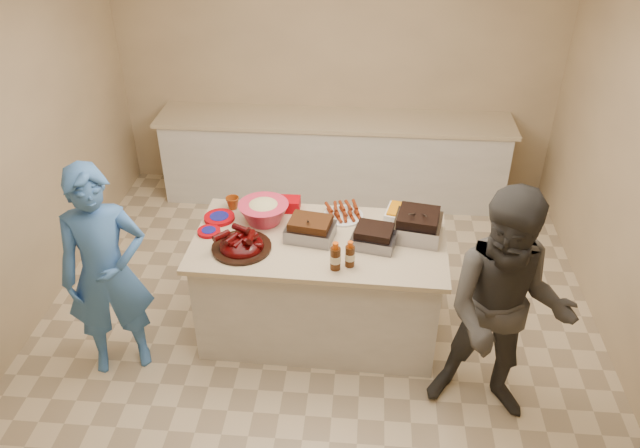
# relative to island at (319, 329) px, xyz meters

# --- Properties ---
(room) EXTENTS (4.50, 5.00, 2.70)m
(room) POSITION_rel_island_xyz_m (-0.03, -0.08, 0.00)
(room) COLOR tan
(room) RESTS_ON ground
(back_counter) EXTENTS (3.60, 0.64, 0.90)m
(back_counter) POSITION_rel_island_xyz_m (-0.03, 2.12, 0.45)
(back_counter) COLOR silver
(back_counter) RESTS_ON ground
(island) EXTENTS (1.86, 1.02, 0.87)m
(island) POSITION_rel_island_xyz_m (0.00, 0.00, 0.00)
(island) COLOR silver
(island) RESTS_ON ground
(rib_platter) EXTENTS (0.51, 0.51, 0.17)m
(rib_platter) POSITION_rel_island_xyz_m (-0.54, -0.16, 0.87)
(rib_platter) COLOR #450303
(rib_platter) RESTS_ON island
(pulled_pork_tray) EXTENTS (0.38, 0.31, 0.10)m
(pulled_pork_tray) POSITION_rel_island_xyz_m (-0.07, 0.01, 0.87)
(pulled_pork_tray) COLOR #47230F
(pulled_pork_tray) RESTS_ON island
(brisket_tray) EXTENTS (0.34, 0.30, 0.09)m
(brisket_tray) POSITION_rel_island_xyz_m (0.39, -0.04, 0.87)
(brisket_tray) COLOR black
(brisket_tray) RESTS_ON island
(roasting_pan) EXTENTS (0.39, 0.39, 0.13)m
(roasting_pan) POSITION_rel_island_xyz_m (0.71, 0.10, 0.87)
(roasting_pan) COLOR gray
(roasting_pan) RESTS_ON island
(coleslaw_bowl) EXTENTS (0.39, 0.39, 0.26)m
(coleslaw_bowl) POSITION_rel_island_xyz_m (-0.44, 0.21, 0.87)
(coleslaw_bowl) COLOR #D22C49
(coleslaw_bowl) RESTS_ON island
(sausage_plate) EXTENTS (0.38, 0.38, 0.05)m
(sausage_plate) POSITION_rel_island_xyz_m (0.16, 0.32, 0.87)
(sausage_plate) COLOR silver
(sausage_plate) RESTS_ON island
(mac_cheese_dish) EXTENTS (0.37, 0.30, 0.09)m
(mac_cheese_dish) POSITION_rel_island_xyz_m (0.65, 0.33, 0.87)
(mac_cheese_dish) COLOR orange
(mac_cheese_dish) RESTS_ON island
(bbq_bottle_a) EXTENTS (0.07, 0.07, 0.21)m
(bbq_bottle_a) POSITION_rel_island_xyz_m (0.14, -0.34, 0.87)
(bbq_bottle_a) COLOR #3D1D09
(bbq_bottle_a) RESTS_ON island
(bbq_bottle_b) EXTENTS (0.07, 0.07, 0.20)m
(bbq_bottle_b) POSITION_rel_island_xyz_m (0.23, -0.30, 0.87)
(bbq_bottle_b) COLOR #3D1D09
(bbq_bottle_b) RESTS_ON island
(mustard_bottle) EXTENTS (0.05, 0.05, 0.13)m
(mustard_bottle) POSITION_rel_island_xyz_m (-0.19, 0.05, 0.87)
(mustard_bottle) COLOR #F4B607
(mustard_bottle) RESTS_ON island
(sauce_bowl) EXTENTS (0.13, 0.05, 0.13)m
(sauce_bowl) POSITION_rel_island_xyz_m (0.02, 0.15, 0.87)
(sauce_bowl) COLOR silver
(sauce_bowl) RESTS_ON island
(plate_stack_large) EXTENTS (0.24, 0.24, 0.03)m
(plate_stack_large) POSITION_rel_island_xyz_m (-0.78, 0.21, 0.87)
(plate_stack_large) COLOR #A2020A
(plate_stack_large) RESTS_ON island
(plate_stack_small) EXTENTS (0.17, 0.17, 0.02)m
(plate_stack_small) POSITION_rel_island_xyz_m (-0.82, 0.02, 0.87)
(plate_stack_small) COLOR #A2020A
(plate_stack_small) RESTS_ON island
(plastic_cup) EXTENTS (0.11, 0.10, 0.11)m
(plastic_cup) POSITION_rel_island_xyz_m (-0.71, 0.37, 0.87)
(plastic_cup) COLOR #8B3B0F
(plastic_cup) RESTS_ON island
(basket_stack) EXTENTS (0.19, 0.14, 0.09)m
(basket_stack) POSITION_rel_island_xyz_m (-0.28, 0.39, 0.87)
(basket_stack) COLOR #A2020A
(basket_stack) RESTS_ON island
(guest_blue) EXTENTS (1.15, 1.74, 0.39)m
(guest_blue) POSITION_rel_island_xyz_m (-1.43, -0.46, 0.00)
(guest_blue) COLOR #3E72BE
(guest_blue) RESTS_ON ground
(guest_gray) EXTENTS (1.12, 1.83, 0.65)m
(guest_gray) POSITION_rel_island_xyz_m (1.22, -0.68, 0.00)
(guest_gray) COLOR #43413C
(guest_gray) RESTS_ON ground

